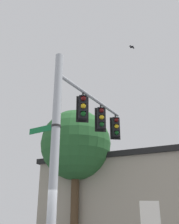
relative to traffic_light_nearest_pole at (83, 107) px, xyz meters
The scene contains 9 objects.
signal_pole 2.79m from the traffic_light_nearest_pole, 49.99° to the left, with size 0.31×0.31×7.70m, color #ADB2B7.
mast_arm 1.17m from the traffic_light_nearest_pole, 128.69° to the right, with size 0.15×0.15×5.20m, color #ADB2B7.
traffic_light_nearest_pole is the anchor object (origin of this frame).
traffic_light_mid_inner 1.58m from the traffic_light_nearest_pole, 129.56° to the right, with size 0.54×0.49×1.31m.
traffic_light_mid_outer 3.16m from the traffic_light_nearest_pole, 129.56° to the right, with size 0.54×0.49×1.31m.
street_name_sign 2.21m from the traffic_light_nearest_pole, 39.53° to the left, with size 1.17×1.00×0.22m.
bird_flying 5.72m from the traffic_light_nearest_pole, 150.14° to the right, with size 0.37×0.27×0.09m.
storefront_building 8.85m from the traffic_light_nearest_pole, 121.56° to the right, with size 12.84×12.51×5.01m.
tree_by_storefront 4.49m from the traffic_light_nearest_pole, 91.15° to the right, with size 4.04×4.04×7.61m.
Camera 1 is at (0.00, 8.97, 1.69)m, focal length 41.94 mm.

